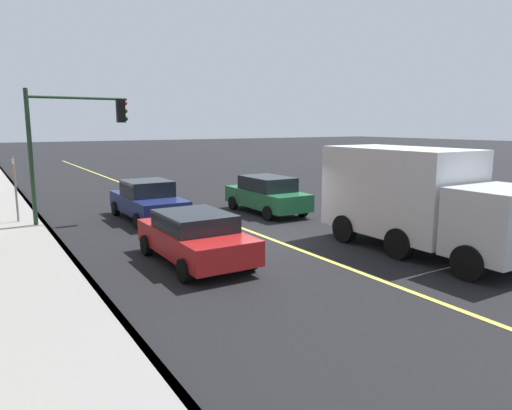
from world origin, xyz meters
TOP-DOWN VIEW (x-y plane):
  - ground at (0.00, 0.00)m, footprint 200.00×200.00m
  - sidewalk_slab at (0.00, 7.55)m, footprint 80.00×2.81m
  - curb_edge at (0.00, 6.23)m, footprint 80.00×0.16m
  - lane_stripe_center at (0.00, 0.00)m, footprint 80.00×0.16m
  - car_green at (3.55, -2.47)m, footprint 4.47×1.92m
  - car_navy at (4.86, 2.42)m, footprint 4.69×2.04m
  - car_red at (-1.71, 3.28)m, footprint 4.35×2.06m
  - truck_white at (-4.02, -3.02)m, footprint 6.58×2.63m
  - traffic_light_mast at (5.30, 5.09)m, footprint 0.28×3.68m
  - street_sign_post at (6.34, 7.06)m, footprint 0.60×0.08m

SIDE VIEW (x-z plane):
  - ground at x=0.00m, z-range 0.00..0.00m
  - lane_stripe_center at x=0.00m, z-range 0.00..0.01m
  - sidewalk_slab at x=0.00m, z-range 0.00..0.15m
  - curb_edge at x=0.00m, z-range 0.00..0.15m
  - car_red at x=-1.71m, z-range 0.04..1.46m
  - car_navy at x=4.86m, z-range -0.01..1.58m
  - car_green at x=3.55m, z-range 0.02..1.62m
  - street_sign_post at x=6.34m, z-range 0.24..2.89m
  - truck_white at x=-4.02m, z-range 0.09..3.20m
  - traffic_light_mast at x=5.30m, z-range 0.96..6.05m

